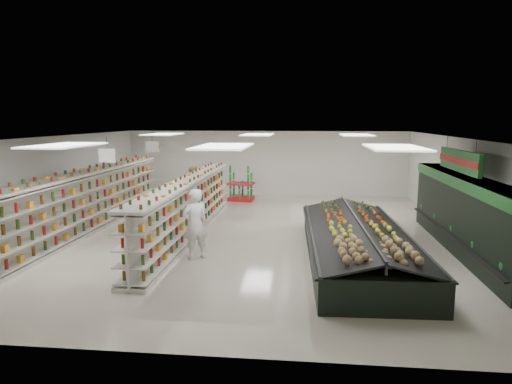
# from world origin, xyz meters

# --- Properties ---
(floor) EXTENTS (16.00, 16.00, 0.00)m
(floor) POSITION_xyz_m (0.00, 0.00, 0.00)
(floor) COLOR beige
(floor) RESTS_ON ground
(ceiling) EXTENTS (14.00, 16.00, 0.02)m
(ceiling) POSITION_xyz_m (0.00, 0.00, 3.20)
(ceiling) COLOR white
(ceiling) RESTS_ON wall_back
(wall_back) EXTENTS (14.00, 0.02, 3.20)m
(wall_back) POSITION_xyz_m (0.00, 8.00, 1.60)
(wall_back) COLOR white
(wall_back) RESTS_ON floor
(wall_front) EXTENTS (14.00, 0.02, 3.20)m
(wall_front) POSITION_xyz_m (0.00, -8.00, 1.60)
(wall_front) COLOR white
(wall_front) RESTS_ON floor
(wall_left) EXTENTS (0.02, 16.00, 3.20)m
(wall_left) POSITION_xyz_m (-7.00, 0.00, 1.60)
(wall_left) COLOR white
(wall_left) RESTS_ON floor
(wall_right) EXTENTS (0.02, 16.00, 3.20)m
(wall_right) POSITION_xyz_m (7.00, 0.00, 1.60)
(wall_right) COLOR white
(wall_right) RESTS_ON floor
(produce_wall_case) EXTENTS (0.93, 8.00, 2.20)m
(produce_wall_case) POSITION_xyz_m (6.53, -1.50, 1.24)
(produce_wall_case) COLOR black
(produce_wall_case) RESTS_ON floor
(aisle_sign_near) EXTENTS (0.52, 0.06, 0.75)m
(aisle_sign_near) POSITION_xyz_m (-3.80, -2.00, 2.75)
(aisle_sign_near) COLOR white
(aisle_sign_near) RESTS_ON ceiling
(aisle_sign_far) EXTENTS (0.52, 0.06, 0.75)m
(aisle_sign_far) POSITION_xyz_m (-3.80, 2.00, 2.75)
(aisle_sign_far) COLOR white
(aisle_sign_far) RESTS_ON ceiling
(hortifruti_banner) EXTENTS (0.12, 3.20, 0.95)m
(hortifruti_banner) POSITION_xyz_m (6.25, -1.50, 2.65)
(hortifruti_banner) COLOR #1C6926
(hortifruti_banner) RESTS_ON ceiling
(gondola_left) EXTENTS (1.01, 11.86, 2.05)m
(gondola_left) POSITION_xyz_m (-5.44, -0.39, 0.94)
(gondola_left) COLOR beige
(gondola_left) RESTS_ON floor
(gondola_center) EXTENTS (0.80, 10.56, 1.83)m
(gondola_center) POSITION_xyz_m (-1.88, -0.27, 0.84)
(gondola_center) COLOR beige
(gondola_center) RESTS_ON floor
(produce_island) EXTENTS (2.99, 7.61, 1.12)m
(produce_island) POSITION_xyz_m (3.40, -2.50, 0.51)
(produce_island) COLOR black
(produce_island) RESTS_ON floor
(soda_endcap) EXTENTS (1.28, 0.95, 1.52)m
(soda_endcap) POSITION_xyz_m (-1.00, 6.13, 0.74)
(soda_endcap) COLOR red
(soda_endcap) RESTS_ON floor
(shopper_main) EXTENTS (0.85, 0.79, 1.95)m
(shopper_main) POSITION_xyz_m (-1.00, -2.89, 0.98)
(shopper_main) COLOR white
(shopper_main) RESTS_ON floor
(shopper_background) EXTENTS (0.77, 1.01, 1.84)m
(shopper_background) POSITION_xyz_m (-2.80, 4.34, 0.92)
(shopper_background) COLOR tan
(shopper_background) RESTS_ON floor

